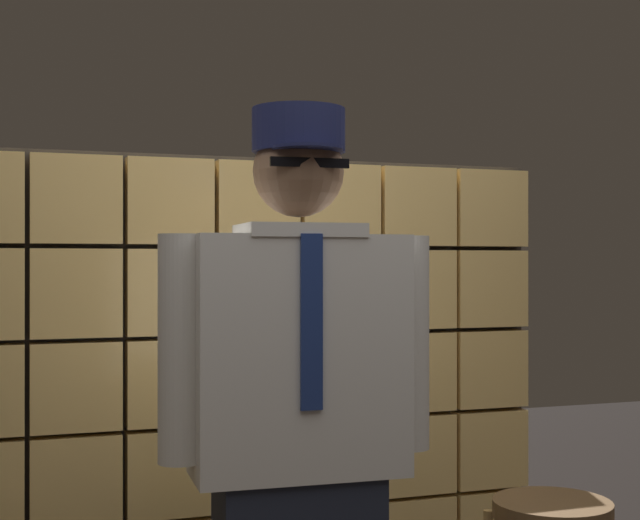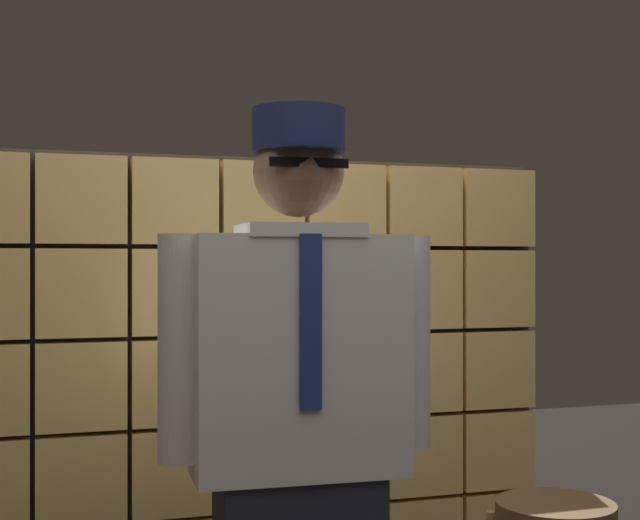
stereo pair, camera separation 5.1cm
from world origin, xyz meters
TOP-DOWN VIEW (x-y plane):
  - glass_block_wall at (0.00, 1.27)m, footprint 2.13×0.10m
  - standing_person at (-0.09, 0.52)m, footprint 0.74×0.32m

SIDE VIEW (x-z plane):
  - glass_block_wall at x=0.00m, z-range -0.02..1.81m
  - standing_person at x=-0.09m, z-range 0.04..1.88m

